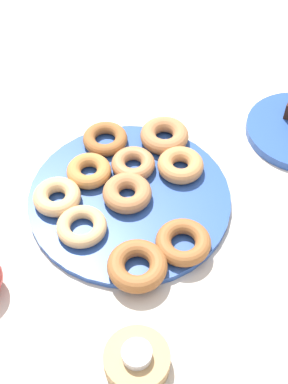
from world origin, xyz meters
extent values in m
plane|color=beige|center=(0.00, 0.00, 0.00)|extent=(2.40, 2.40, 0.00)
cylinder|color=#284C9E|center=(0.00, 0.00, 0.01)|extent=(0.35, 0.35, 0.01)
torus|color=#B27547|center=(-0.06, -0.03, 0.03)|extent=(0.09, 0.09, 0.03)
torus|color=tan|center=(0.10, -0.02, 0.02)|extent=(0.11, 0.11, 0.02)
torus|color=#995B2D|center=(-0.08, -0.11, 0.02)|extent=(0.09, 0.09, 0.02)
torus|color=#B27547|center=(0.01, 0.00, 0.03)|extent=(0.11, 0.11, 0.03)
torus|color=#995B2D|center=(0.12, 0.09, 0.03)|extent=(0.12, 0.12, 0.03)
torus|color=#BC7A3D|center=(0.00, -0.09, 0.03)|extent=(0.11, 0.11, 0.03)
torus|color=#C6844C|center=(-0.10, 0.04, 0.03)|extent=(0.12, 0.12, 0.03)
torus|color=tan|center=(0.08, -0.10, 0.03)|extent=(0.09, 0.09, 0.03)
torus|color=#B27547|center=(-0.15, -0.02, 0.03)|extent=(0.13, 0.13, 0.03)
torus|color=#995B2D|center=(0.04, 0.13, 0.03)|extent=(0.12, 0.12, 0.03)
cylinder|color=tan|center=(0.24, 0.17, 0.01)|extent=(0.09, 0.09, 0.03)
cylinder|color=silver|center=(0.24, 0.17, 0.04)|extent=(0.04, 0.04, 0.01)
camera|label=1|loc=(0.48, 0.34, 0.74)|focal=50.27mm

